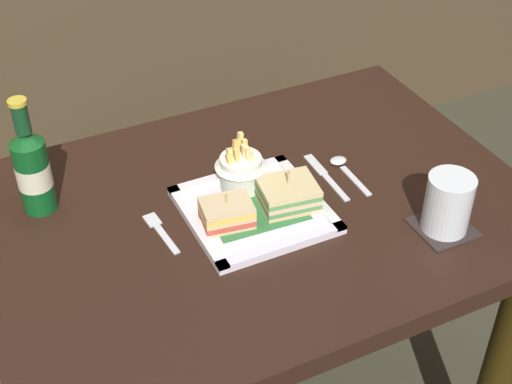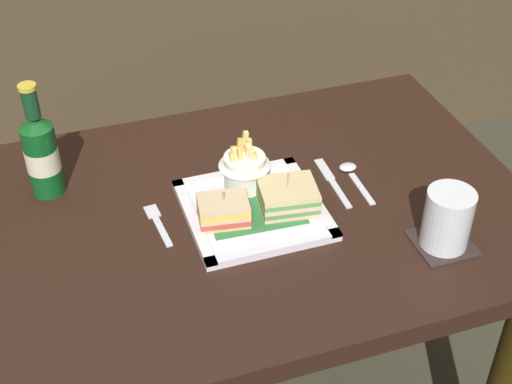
{
  "view_description": "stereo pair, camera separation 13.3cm",
  "coord_description": "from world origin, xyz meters",
  "px_view_note": "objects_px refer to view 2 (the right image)",
  "views": [
    {
      "loc": [
        -0.47,
        -0.96,
        1.63
      ],
      "look_at": [
        -0.01,
        -0.01,
        0.81
      ],
      "focal_mm": 51.49,
      "sensor_mm": 36.0,
      "label": 1
    },
    {
      "loc": [
        -0.34,
        -1.01,
        1.63
      ],
      "look_at": [
        -0.01,
        -0.01,
        0.81
      ],
      "focal_mm": 51.49,
      "sensor_mm": 36.0,
      "label": 2
    }
  ],
  "objects_px": {
    "sandwich_half_left": "(223,211)",
    "spoon": "(352,173)",
    "sandwich_half_right": "(288,197)",
    "fork": "(158,222)",
    "fries_cup": "(245,166)",
    "square_plate": "(253,210)",
    "water_glass": "(447,222)",
    "dining_table": "(258,264)",
    "beer_bottle": "(41,153)",
    "knife": "(332,180)"
  },
  "relations": [
    {
      "from": "dining_table",
      "to": "water_glass",
      "type": "height_order",
      "value": "water_glass"
    },
    {
      "from": "dining_table",
      "to": "fries_cup",
      "type": "height_order",
      "value": "fries_cup"
    },
    {
      "from": "fork",
      "to": "spoon",
      "type": "distance_m",
      "value": 0.39
    },
    {
      "from": "dining_table",
      "to": "sandwich_half_right",
      "type": "xyz_separation_m",
      "value": [
        0.05,
        -0.03,
        0.18
      ]
    },
    {
      "from": "square_plate",
      "to": "knife",
      "type": "distance_m",
      "value": 0.18
    },
    {
      "from": "dining_table",
      "to": "spoon",
      "type": "relative_size",
      "value": 7.66
    },
    {
      "from": "dining_table",
      "to": "square_plate",
      "type": "xyz_separation_m",
      "value": [
        -0.02,
        -0.02,
        0.16
      ]
    },
    {
      "from": "sandwich_half_right",
      "to": "sandwich_half_left",
      "type": "bearing_deg",
      "value": 180.0
    },
    {
      "from": "beer_bottle",
      "to": "square_plate",
      "type": "bearing_deg",
      "value": -28.43
    },
    {
      "from": "fries_cup",
      "to": "water_glass",
      "type": "distance_m",
      "value": 0.38
    },
    {
      "from": "sandwich_half_right",
      "to": "fork",
      "type": "height_order",
      "value": "sandwich_half_right"
    },
    {
      "from": "square_plate",
      "to": "water_glass",
      "type": "height_order",
      "value": "water_glass"
    },
    {
      "from": "fries_cup",
      "to": "beer_bottle",
      "type": "height_order",
      "value": "beer_bottle"
    },
    {
      "from": "fries_cup",
      "to": "knife",
      "type": "distance_m",
      "value": 0.18
    },
    {
      "from": "fries_cup",
      "to": "fork",
      "type": "xyz_separation_m",
      "value": [
        -0.18,
        -0.04,
        -0.06
      ]
    },
    {
      "from": "water_glass",
      "to": "fork",
      "type": "bearing_deg",
      "value": 154.98
    },
    {
      "from": "beer_bottle",
      "to": "water_glass",
      "type": "distance_m",
      "value": 0.74
    },
    {
      "from": "dining_table",
      "to": "fries_cup",
      "type": "bearing_deg",
      "value": 100.77
    },
    {
      "from": "fork",
      "to": "knife",
      "type": "height_order",
      "value": "same"
    },
    {
      "from": "dining_table",
      "to": "water_glass",
      "type": "xyz_separation_m",
      "value": [
        0.27,
        -0.2,
        0.2
      ]
    },
    {
      "from": "fries_cup",
      "to": "water_glass",
      "type": "height_order",
      "value": "fries_cup"
    },
    {
      "from": "beer_bottle",
      "to": "fork",
      "type": "distance_m",
      "value": 0.25
    },
    {
      "from": "square_plate",
      "to": "beer_bottle",
      "type": "relative_size",
      "value": 1.07
    },
    {
      "from": "square_plate",
      "to": "fries_cup",
      "type": "height_order",
      "value": "fries_cup"
    },
    {
      "from": "square_plate",
      "to": "beer_bottle",
      "type": "height_order",
      "value": "beer_bottle"
    },
    {
      "from": "water_glass",
      "to": "spoon",
      "type": "height_order",
      "value": "water_glass"
    },
    {
      "from": "dining_table",
      "to": "sandwich_half_left",
      "type": "relative_size",
      "value": 10.32
    },
    {
      "from": "sandwich_half_right",
      "to": "fork",
      "type": "relative_size",
      "value": 0.92
    },
    {
      "from": "square_plate",
      "to": "fries_cup",
      "type": "xyz_separation_m",
      "value": [
        0.01,
        0.07,
        0.05
      ]
    },
    {
      "from": "square_plate",
      "to": "water_glass",
      "type": "bearing_deg",
      "value": -33.1
    },
    {
      "from": "fork",
      "to": "spoon",
      "type": "xyz_separation_m",
      "value": [
        0.39,
        0.02,
        0.0
      ]
    },
    {
      "from": "square_plate",
      "to": "sandwich_half_left",
      "type": "distance_m",
      "value": 0.07
    },
    {
      "from": "sandwich_half_left",
      "to": "spoon",
      "type": "xyz_separation_m",
      "value": [
        0.28,
        0.07,
        -0.03
      ]
    },
    {
      "from": "dining_table",
      "to": "spoon",
      "type": "xyz_separation_m",
      "value": [
        0.2,
        0.03,
        0.15
      ]
    },
    {
      "from": "sandwich_half_right",
      "to": "fries_cup",
      "type": "bearing_deg",
      "value": 122.85
    },
    {
      "from": "beer_bottle",
      "to": "spoon",
      "type": "height_order",
      "value": "beer_bottle"
    },
    {
      "from": "spoon",
      "to": "knife",
      "type": "bearing_deg",
      "value": -171.89
    },
    {
      "from": "dining_table",
      "to": "sandwich_half_right",
      "type": "relative_size",
      "value": 8.96
    },
    {
      "from": "sandwich_half_right",
      "to": "fork",
      "type": "bearing_deg",
      "value": 169.61
    },
    {
      "from": "water_glass",
      "to": "spoon",
      "type": "xyz_separation_m",
      "value": [
        -0.07,
        0.24,
        -0.04
      ]
    },
    {
      "from": "knife",
      "to": "spoon",
      "type": "height_order",
      "value": "spoon"
    },
    {
      "from": "dining_table",
      "to": "sandwich_half_right",
      "type": "height_order",
      "value": "sandwich_half_right"
    },
    {
      "from": "beer_bottle",
      "to": "knife",
      "type": "height_order",
      "value": "beer_bottle"
    },
    {
      "from": "sandwich_half_right",
      "to": "knife",
      "type": "distance_m",
      "value": 0.13
    },
    {
      "from": "spoon",
      "to": "sandwich_half_left",
      "type": "bearing_deg",
      "value": -166.89
    },
    {
      "from": "beer_bottle",
      "to": "fries_cup",
      "type": "bearing_deg",
      "value": -18.48
    },
    {
      "from": "dining_table",
      "to": "water_glass",
      "type": "bearing_deg",
      "value": -37.15
    },
    {
      "from": "fork",
      "to": "fries_cup",
      "type": "bearing_deg",
      "value": 13.23
    },
    {
      "from": "fries_cup",
      "to": "square_plate",
      "type": "bearing_deg",
      "value": -95.0
    },
    {
      "from": "square_plate",
      "to": "fries_cup",
      "type": "bearing_deg",
      "value": 85.0
    }
  ]
}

